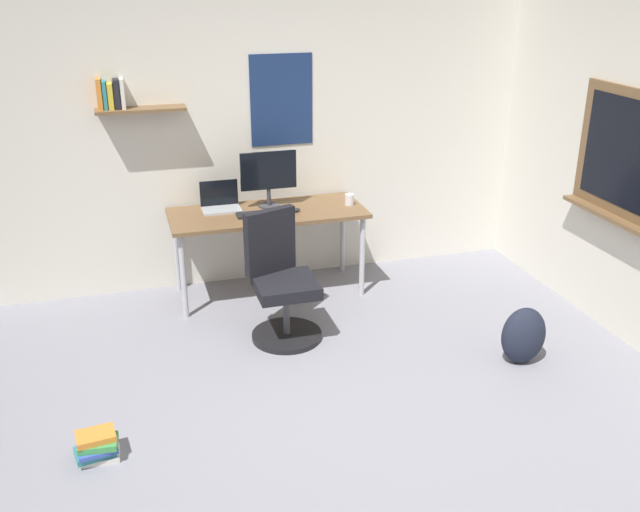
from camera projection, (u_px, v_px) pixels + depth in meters
The scene contains 11 objects.
ground_plane at pixel (333, 436), 4.16m from camera, with size 5.20×5.20×0.00m, color gray.
wall_back at pixel (246, 131), 5.83m from camera, with size 5.00×0.30×2.60m.
desk at pixel (268, 219), 5.74m from camera, with size 1.58×0.65×0.73m.
office_chair at pixel (281, 285), 5.15m from camera, with size 0.53×0.55×0.95m.
laptop at pixel (220, 203), 5.74m from camera, with size 0.31×0.21×0.23m.
monitor_primary at pixel (268, 175), 5.72m from camera, with size 0.46×0.17×0.46m.
keyboard at pixel (260, 214), 5.62m from camera, with size 0.37×0.13×0.02m, color black.
computer_mouse at pixel (294, 210), 5.69m from camera, with size 0.10×0.06×0.03m, color #262628.
coffee_mug at pixel (349, 200), 5.85m from camera, with size 0.08×0.08×0.09m, color silver.
backpack at pixel (523, 335), 4.86m from camera, with size 0.32×0.22×0.41m, color #1E2333.
book_stack_on_floor at pixel (97, 447), 3.93m from camera, with size 0.25×0.20×0.17m.
Camera 1 is at (-1.04, -3.28, 2.56)m, focal length 39.59 mm.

